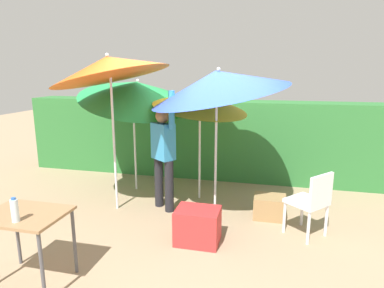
% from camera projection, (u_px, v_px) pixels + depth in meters
% --- Properties ---
extents(ground_plane, '(24.00, 24.00, 0.00)m').
position_uv_depth(ground_plane, '(187.00, 222.00, 4.82)').
color(ground_plane, '#9E8466').
extents(hedge_row, '(8.00, 0.70, 1.57)m').
position_uv_depth(hedge_row, '(214.00, 139.00, 6.79)').
color(hedge_row, '#2D7033').
rests_on(hedge_row, ground_plane).
extents(umbrella_rainbow, '(1.77, 1.75, 2.56)m').
position_uv_depth(umbrella_rainbow, '(109.00, 67.00, 4.79)').
color(umbrella_rainbow, silver).
rests_on(umbrella_rainbow, ground_plane).
extents(umbrella_orange, '(1.61, 1.58, 2.01)m').
position_uv_depth(umbrella_orange, '(201.00, 100.00, 5.38)').
color(umbrella_orange, silver).
rests_on(umbrella_orange, ground_plane).
extents(umbrella_yellow, '(2.03, 2.00, 2.42)m').
position_uv_depth(umbrella_yellow, '(218.00, 83.00, 4.62)').
color(umbrella_yellow, silver).
rests_on(umbrella_yellow, ground_plane).
extents(umbrella_navy, '(2.08, 2.00, 2.37)m').
position_uv_depth(umbrella_navy, '(135.00, 91.00, 5.80)').
color(umbrella_navy, silver).
rests_on(umbrella_navy, ground_plane).
extents(person_vendor, '(0.50, 0.40, 1.88)m').
position_uv_depth(person_vendor, '(163.00, 152.00, 5.09)').
color(person_vendor, black).
rests_on(person_vendor, ground_plane).
extents(chair_plastic, '(0.62, 0.62, 0.89)m').
position_uv_depth(chair_plastic, '(311.00, 200.00, 4.29)').
color(chair_plastic, silver).
rests_on(chair_plastic, ground_plane).
extents(cooler_box, '(0.55, 0.42, 0.45)m').
position_uv_depth(cooler_box, '(198.00, 226.00, 4.20)').
color(cooler_box, red).
rests_on(cooler_box, ground_plane).
extents(crate_cardboard, '(0.47, 0.38, 0.33)m').
position_uv_depth(crate_cardboard, '(270.00, 207.00, 4.94)').
color(crate_cardboard, '#9E7A4C').
rests_on(crate_cardboard, ground_plane).
extents(folding_table, '(0.80, 0.60, 0.77)m').
position_uv_depth(folding_table, '(25.00, 222.00, 3.31)').
color(folding_table, '#4C4C51').
rests_on(folding_table, ground_plane).
extents(bottle_water, '(0.07, 0.07, 0.24)m').
position_uv_depth(bottle_water, '(15.00, 210.00, 3.08)').
color(bottle_water, silver).
rests_on(bottle_water, folding_table).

